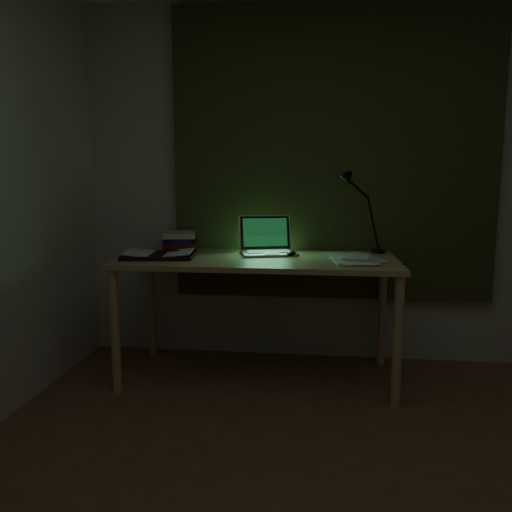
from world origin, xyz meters
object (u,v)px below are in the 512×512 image
at_px(desk, 258,318).
at_px(desk_lamp, 380,215).
at_px(loose_papers, 347,257).
at_px(laptop, 269,236).
at_px(book_stack, 180,241).
at_px(open_textbook, 159,254).

xyz_separation_m(desk, desk_lamp, (0.78, 0.30, 0.65)).
bearing_deg(desk_lamp, desk, -171.80).
distance_m(desk, loose_papers, 0.69).
height_order(laptop, book_stack, laptop).
bearing_deg(book_stack, desk, -22.00).
bearing_deg(laptop, loose_papers, -28.99).
bearing_deg(loose_papers, desk, -178.65).
bearing_deg(desk_lamp, loose_papers, -140.86).
xyz_separation_m(desk, book_stack, (-0.57, 0.23, 0.46)).
bearing_deg(desk_lamp, laptop, 179.99).
xyz_separation_m(desk, open_textbook, (-0.63, -0.06, 0.41)).
relative_size(laptop, desk_lamp, 0.78).
relative_size(open_textbook, desk_lamp, 0.87).
relative_size(desk, open_textbook, 3.95).
xyz_separation_m(laptop, book_stack, (-0.63, 0.10, -0.06)).
xyz_separation_m(open_textbook, loose_papers, (1.18, 0.07, -0.01)).
bearing_deg(book_stack, open_textbook, -100.51).
distance_m(laptop, loose_papers, 0.53).
distance_m(open_textbook, book_stack, 0.30).
bearing_deg(book_stack, loose_papers, -10.96).
distance_m(open_textbook, desk_lamp, 1.47).
height_order(desk, book_stack, book_stack).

